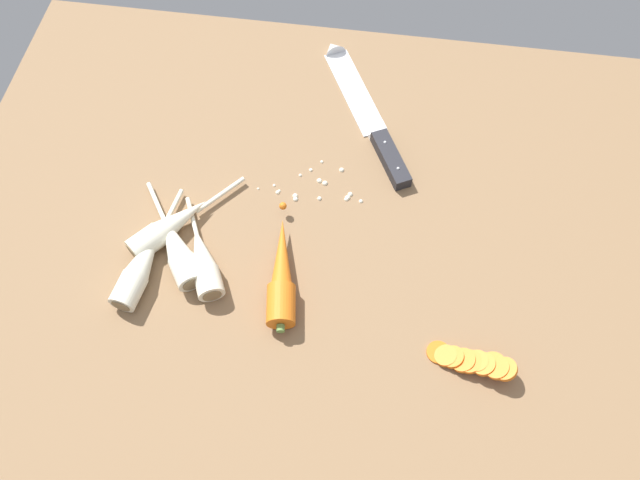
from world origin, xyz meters
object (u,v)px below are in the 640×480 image
parsnip_mid_left (170,226)px  parsnip_mid_right (203,261)px  parsnip_back (142,265)px  chefs_knife (364,107)px  carrot_slice_stack (473,361)px  parsnip_front (177,248)px  whole_carrot (282,274)px

parsnip_mid_left → parsnip_mid_right: 8.28cm
parsnip_mid_right → parsnip_back: same height
chefs_knife → parsnip_mid_left: bearing=-132.9°
chefs_knife → carrot_slice_stack: 48.18cm
parsnip_front → chefs_knife: bearing=52.6°
whole_carrot → parsnip_mid_left: whole_carrot is taller
parsnip_front → parsnip_mid_right: (4.50, -1.55, 0.00)cm
chefs_knife → parsnip_front: parsnip_front is taller
parsnip_back → whole_carrot: bearing=3.6°
parsnip_mid_right → carrot_slice_stack: (40.33, -9.74, -0.52)cm
parsnip_mid_left → chefs_knife: bearing=47.1°
whole_carrot → parsnip_back: size_ratio=0.99×
parsnip_back → parsnip_front: bearing=37.4°
whole_carrot → parsnip_mid_left: (-18.43, 5.74, -0.12)cm
parsnip_back → carrot_slice_stack: size_ratio=1.78×
parsnip_mid_left → whole_carrot: bearing=-17.3°
parsnip_front → parsnip_back: size_ratio=0.84×
parsnip_back → chefs_knife: bearing=50.7°
whole_carrot → parsnip_front: (-16.47, 2.12, -0.12)cm
parsnip_mid_right → parsnip_back: bearing=-168.2°
parsnip_mid_right → parsnip_back: (-8.97, -1.87, -0.00)cm
whole_carrot → parsnip_mid_right: whole_carrot is taller
whole_carrot → parsnip_front: whole_carrot is taller
chefs_knife → whole_carrot: 35.78cm
whole_carrot → parsnip_back: 20.98cm
chefs_knife → parsnip_mid_left: 39.58cm
parsnip_front → parsnip_mid_left: bearing=118.4°
chefs_knife → carrot_slice_stack: size_ratio=2.66×
whole_carrot → carrot_slice_stack: (28.36, -9.17, -0.64)cm
parsnip_back → parsnip_mid_left: bearing=70.4°
parsnip_front → carrot_slice_stack: 46.23cm
chefs_knife → parsnip_back: bearing=-129.3°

